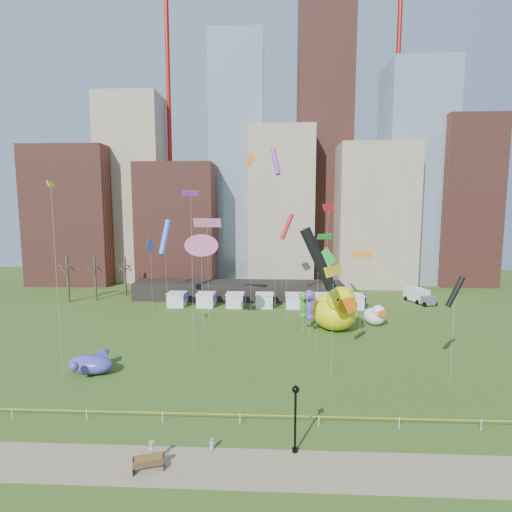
{
  "coord_description": "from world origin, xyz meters",
  "views": [
    {
      "loc": [
        2.51,
        -27.64,
        16.31
      ],
      "look_at": [
        0.83,
        8.58,
        12.0
      ],
      "focal_mm": 27.0,
      "sensor_mm": 36.0,
      "label": 1
    }
  ],
  "objects_px": {
    "box_truck": "(418,295)",
    "lamppost": "(295,411)",
    "toddler": "(212,443)",
    "small_duck": "(375,315)",
    "seahorse_purple": "(310,303)",
    "woman": "(152,453)",
    "park_bench": "(148,462)",
    "big_duck": "(335,309)",
    "whale_inflatable": "(92,363)",
    "seahorse_green": "(303,303)"
  },
  "relations": [
    {
      "from": "box_truck",
      "to": "seahorse_purple",
      "type": "bearing_deg",
      "value": -158.16
    },
    {
      "from": "big_duck",
      "to": "box_truck",
      "type": "distance_m",
      "value": 24.11
    },
    {
      "from": "woman",
      "to": "toddler",
      "type": "xyz_separation_m",
      "value": [
        3.63,
        1.69,
        -0.29
      ]
    },
    {
      "from": "box_truck",
      "to": "lamppost",
      "type": "bearing_deg",
      "value": -138.47
    },
    {
      "from": "small_duck",
      "to": "lamppost",
      "type": "bearing_deg",
      "value": -127.99
    },
    {
      "from": "big_duck",
      "to": "park_bench",
      "type": "distance_m",
      "value": 33.65
    },
    {
      "from": "whale_inflatable",
      "to": "small_duck",
      "type": "bearing_deg",
      "value": 39.02
    },
    {
      "from": "big_duck",
      "to": "seahorse_green",
      "type": "relative_size",
      "value": 1.62
    },
    {
      "from": "big_duck",
      "to": "seahorse_green",
      "type": "bearing_deg",
      "value": 178.0
    },
    {
      "from": "small_duck",
      "to": "park_bench",
      "type": "distance_m",
      "value": 39.11
    },
    {
      "from": "seahorse_green",
      "to": "woman",
      "type": "height_order",
      "value": "seahorse_green"
    },
    {
      "from": "seahorse_green",
      "to": "toddler",
      "type": "distance_m",
      "value": 27.6
    },
    {
      "from": "small_duck",
      "to": "seahorse_green",
      "type": "bearing_deg",
      "value": -175.09
    },
    {
      "from": "small_duck",
      "to": "toddler",
      "type": "relative_size",
      "value": 5.0
    },
    {
      "from": "whale_inflatable",
      "to": "box_truck",
      "type": "relative_size",
      "value": 0.98
    },
    {
      "from": "seahorse_purple",
      "to": "toddler",
      "type": "relative_size",
      "value": 6.78
    },
    {
      "from": "lamppost",
      "to": "woman",
      "type": "distance_m",
      "value": 9.69
    },
    {
      "from": "lamppost",
      "to": "woman",
      "type": "xyz_separation_m",
      "value": [
        -9.29,
        -1.69,
        -2.21
      ]
    },
    {
      "from": "woman",
      "to": "seahorse_green",
      "type": "bearing_deg",
      "value": 49.32
    },
    {
      "from": "small_duck",
      "to": "woman",
      "type": "relative_size",
      "value": 3.02
    },
    {
      "from": "whale_inflatable",
      "to": "lamppost",
      "type": "relative_size",
      "value": 1.28
    },
    {
      "from": "big_duck",
      "to": "seahorse_purple",
      "type": "height_order",
      "value": "big_duck"
    },
    {
      "from": "park_bench",
      "to": "box_truck",
      "type": "relative_size",
      "value": 0.32
    },
    {
      "from": "park_bench",
      "to": "woman",
      "type": "xyz_separation_m",
      "value": [
        0.04,
        0.58,
        0.21
      ]
    },
    {
      "from": "toddler",
      "to": "small_duck",
      "type": "bearing_deg",
      "value": 33.33
    },
    {
      "from": "seahorse_green",
      "to": "park_bench",
      "type": "xyz_separation_m",
      "value": [
        -11.83,
        -28.39,
        -3.48
      ]
    },
    {
      "from": "woman",
      "to": "toddler",
      "type": "relative_size",
      "value": 1.66
    },
    {
      "from": "big_duck",
      "to": "lamppost",
      "type": "bearing_deg",
      "value": -118.88
    },
    {
      "from": "big_duck",
      "to": "lamppost",
      "type": "xyz_separation_m",
      "value": [
        -6.92,
        -27.11,
        0.01
      ]
    },
    {
      "from": "park_bench",
      "to": "box_truck",
      "type": "height_order",
      "value": "box_truck"
    },
    {
      "from": "seahorse_purple",
      "to": "park_bench",
      "type": "distance_m",
      "value": 30.61
    },
    {
      "from": "woman",
      "to": "small_duck",
      "type": "bearing_deg",
      "value": 36.99
    },
    {
      "from": "park_bench",
      "to": "whale_inflatable",
      "type": "bearing_deg",
      "value": 108.21
    },
    {
      "from": "big_duck",
      "to": "toddler",
      "type": "relative_size",
      "value": 10.31
    },
    {
      "from": "small_duck",
      "to": "park_bench",
      "type": "bearing_deg",
      "value": -139.26
    },
    {
      "from": "lamppost",
      "to": "box_truck",
      "type": "xyz_separation_m",
      "value": [
        24.24,
        43.8,
        -1.66
      ]
    },
    {
      "from": "toddler",
      "to": "lamppost",
      "type": "bearing_deg",
      "value": -24.6
    },
    {
      "from": "big_duck",
      "to": "seahorse_purple",
      "type": "bearing_deg",
      "value": -168.93
    },
    {
      "from": "woman",
      "to": "park_bench",
      "type": "bearing_deg",
      "value": -111.76
    },
    {
      "from": "lamppost",
      "to": "woman",
      "type": "bearing_deg",
      "value": -169.68
    },
    {
      "from": "small_duck",
      "to": "whale_inflatable",
      "type": "bearing_deg",
      "value": -165.99
    },
    {
      "from": "seahorse_purple",
      "to": "lamppost",
      "type": "relative_size",
      "value": 1.23
    },
    {
      "from": "park_bench",
      "to": "seahorse_purple",
      "type": "bearing_deg",
      "value": 47.35
    },
    {
      "from": "lamppost",
      "to": "box_truck",
      "type": "relative_size",
      "value": 0.77
    },
    {
      "from": "seahorse_green",
      "to": "box_truck",
      "type": "bearing_deg",
      "value": 46.66
    },
    {
      "from": "park_bench",
      "to": "lamppost",
      "type": "distance_m",
      "value": 9.9
    },
    {
      "from": "big_duck",
      "to": "box_truck",
      "type": "height_order",
      "value": "big_duck"
    },
    {
      "from": "woman",
      "to": "whale_inflatable",
      "type": "bearing_deg",
      "value": 109.85
    },
    {
      "from": "park_bench",
      "to": "toddler",
      "type": "bearing_deg",
      "value": 13.61
    },
    {
      "from": "seahorse_purple",
      "to": "box_truck",
      "type": "distance_m",
      "value": 28.05
    }
  ]
}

